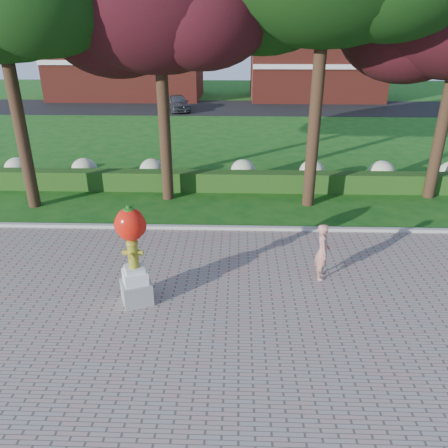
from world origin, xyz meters
The scene contains 11 objects.
ground centered at (0.00, 0.00, 0.00)m, with size 100.00×100.00×0.00m, color #134D14.
walkway centered at (0.00, -4.00, 0.02)m, with size 40.00×14.00×0.04m, color gray.
curb centered at (0.00, 3.00, 0.07)m, with size 40.00×0.18×0.15m, color #ADADA5.
lawn_hedge centered at (0.00, 7.00, 0.40)m, with size 24.00×0.70×0.80m, color #153F12.
hydrangea_row centered at (0.57, 8.00, 0.55)m, with size 20.10×1.10×0.99m.
street centered at (0.00, 28.00, 0.01)m, with size 50.00×8.00×0.02m, color black.
building_left centered at (-10.00, 34.00, 3.50)m, with size 14.00×8.00×7.00m, color maroon.
building_right centered at (8.00, 34.00, 3.20)m, with size 12.00×8.00×6.40m, color maroon.
hydrant_sculpture centered at (-1.68, -1.33, 1.40)m, with size 0.91×0.91×2.56m.
woman centered at (3.04, -0.03, 0.83)m, with size 0.57×0.38×1.57m, color tan.
parked_car centered at (-4.19, 26.20, 0.67)m, with size 1.52×3.79×1.29m, color #3C3D43.
Camera 1 is at (0.76, -10.34, 6.22)m, focal length 35.00 mm.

